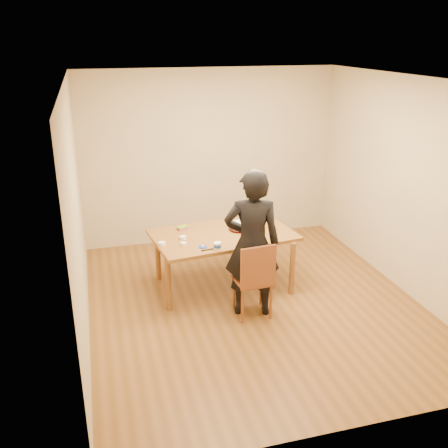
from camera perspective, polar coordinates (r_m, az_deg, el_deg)
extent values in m
cube|color=brown|center=(6.34, 3.39, -8.96)|extent=(4.00, 4.50, 0.00)
cube|color=silver|center=(5.52, 4.00, 16.16)|extent=(4.00, 4.50, 0.00)
cube|color=beige|center=(7.87, -1.62, 7.65)|extent=(4.00, 0.00, 2.70)
cube|color=beige|center=(5.51, -16.46, 0.92)|extent=(0.00, 4.50, 2.70)
cube|color=beige|center=(6.68, 20.17, 3.96)|extent=(0.00, 4.50, 2.70)
cube|color=brown|center=(6.42, -0.12, -1.26)|extent=(1.89, 1.28, 0.04)
cube|color=brown|center=(5.90, 3.27, -6.38)|extent=(0.44, 0.44, 0.04)
cylinder|color=red|center=(6.54, 1.84, -0.53)|extent=(0.30, 0.30, 0.02)
cylinder|color=white|center=(6.52, 1.84, -0.16)|extent=(0.22, 0.22, 0.07)
ellipsoid|color=white|center=(6.51, 1.84, 0.23)|extent=(0.21, 0.21, 0.03)
cylinder|color=white|center=(5.94, -0.77, -2.50)|extent=(0.09, 0.09, 0.08)
cylinder|color=#18369E|center=(6.01, -2.45, -2.62)|extent=(0.10, 0.10, 0.01)
ellipsoid|color=white|center=(6.00, -2.45, -2.50)|extent=(0.04, 0.04, 0.02)
cylinder|color=white|center=(6.07, -4.66, -2.27)|extent=(0.07, 0.07, 0.04)
cylinder|color=white|center=(6.25, -4.71, -1.57)|extent=(0.08, 0.08, 0.04)
cylinder|color=white|center=(6.09, -7.10, -2.25)|extent=(0.09, 0.09, 0.04)
cube|color=#C52E5F|center=(6.57, -4.74, -0.52)|extent=(0.14, 0.10, 0.02)
cube|color=green|center=(6.56, -4.79, -0.34)|extent=(0.15, 0.12, 0.02)
cube|color=black|center=(5.93, -1.85, -2.94)|extent=(0.17, 0.04, 0.01)
imported|color=black|center=(5.75, 3.22, -2.29)|extent=(0.74, 0.58, 1.78)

